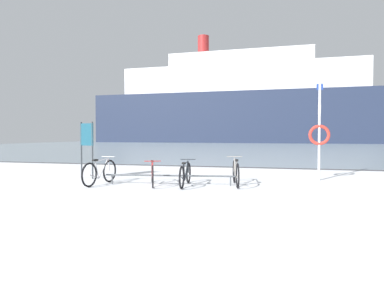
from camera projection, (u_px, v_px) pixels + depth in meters
ground at (261, 143)px, 57.41m from camera, size 80.00×132.00×0.08m
bike_rack at (170, 176)px, 9.57m from camera, size 3.91×0.54×0.31m
bicycle_0 at (100, 172)px, 9.67m from camera, size 0.46×1.72×0.82m
bicycle_1 at (152, 173)px, 9.53m from camera, size 0.70×1.58×0.76m
bicycle_2 at (185, 174)px, 9.40m from camera, size 0.46×1.73×0.75m
bicycle_3 at (236, 173)px, 9.49m from camera, size 0.51×1.74×0.83m
info_sign at (87, 140)px, 10.97m from camera, size 0.55×0.16×1.92m
rescue_post at (319, 132)px, 10.52m from camera, size 0.67×0.10×3.28m
ferry_ship at (245, 106)px, 62.40m from camera, size 58.34×13.31×20.93m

